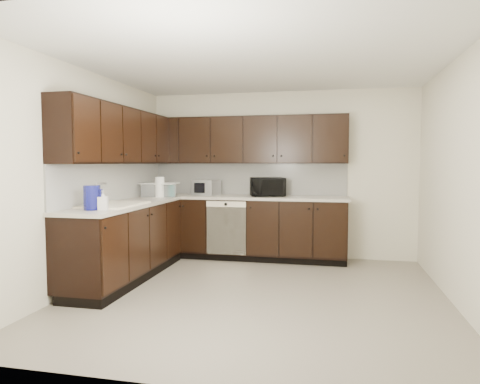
{
  "coord_description": "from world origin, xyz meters",
  "views": [
    {
      "loc": [
        0.78,
        -4.5,
        1.44
      ],
      "look_at": [
        -0.32,
        0.6,
        1.07
      ],
      "focal_mm": 32.0,
      "sensor_mm": 36.0,
      "label": 1
    }
  ],
  "objects_px": {
    "microwave": "(267,187)",
    "storage_bin": "(159,190)",
    "blue_pitcher": "(92,198)",
    "toaster_oven": "(206,187)",
    "sink": "(114,211)"
  },
  "relations": [
    {
      "from": "microwave",
      "to": "storage_bin",
      "type": "xyz_separation_m",
      "value": [
        -1.55,
        -0.35,
        -0.04
      ]
    },
    {
      "from": "storage_bin",
      "to": "blue_pitcher",
      "type": "xyz_separation_m",
      "value": [
        0.02,
        -1.82,
        0.03
      ]
    },
    {
      "from": "toaster_oven",
      "to": "blue_pitcher",
      "type": "relative_size",
      "value": 1.43
    },
    {
      "from": "sink",
      "to": "toaster_oven",
      "type": "xyz_separation_m",
      "value": [
        0.59,
        1.75,
        0.17
      ]
    },
    {
      "from": "microwave",
      "to": "blue_pitcher",
      "type": "relative_size",
      "value": 1.91
    },
    {
      "from": "storage_bin",
      "to": "blue_pitcher",
      "type": "relative_size",
      "value": 1.89
    },
    {
      "from": "toaster_oven",
      "to": "blue_pitcher",
      "type": "height_order",
      "value": "blue_pitcher"
    },
    {
      "from": "microwave",
      "to": "sink",
      "type": "bearing_deg",
      "value": -149.31
    },
    {
      "from": "toaster_oven",
      "to": "sink",
      "type": "bearing_deg",
      "value": -91.96
    },
    {
      "from": "sink",
      "to": "storage_bin",
      "type": "relative_size",
      "value": 1.69
    },
    {
      "from": "storage_bin",
      "to": "sink",
      "type": "bearing_deg",
      "value": -89.36
    },
    {
      "from": "microwave",
      "to": "storage_bin",
      "type": "relative_size",
      "value": 1.01
    },
    {
      "from": "sink",
      "to": "toaster_oven",
      "type": "relative_size",
      "value": 2.23
    },
    {
      "from": "toaster_oven",
      "to": "blue_pitcher",
      "type": "bearing_deg",
      "value": -88.13
    },
    {
      "from": "microwave",
      "to": "blue_pitcher",
      "type": "distance_m",
      "value": 2.66
    }
  ]
}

